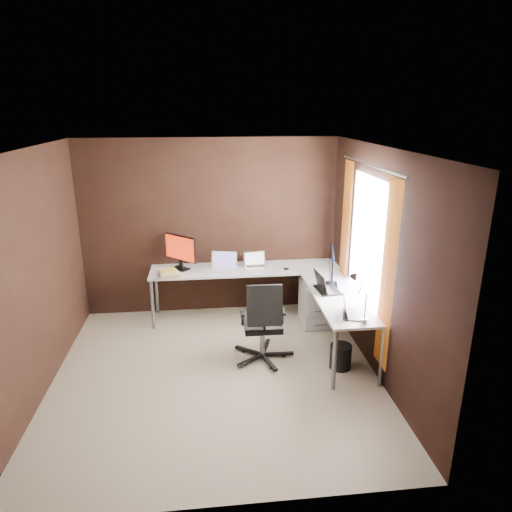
{
  "coord_description": "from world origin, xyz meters",
  "views": [
    {
      "loc": [
        -0.05,
        -4.51,
        2.88
      ],
      "look_at": [
        0.56,
        0.95,
        1.08
      ],
      "focal_mm": 32.0,
      "sensor_mm": 36.0,
      "label": 1
    }
  ],
  "objects_px": {
    "monitor_right": "(331,265)",
    "laptop_black_big": "(325,287)",
    "drawer_pedestal": "(317,303)",
    "laptop_black_small": "(350,311)",
    "desk_lamp": "(358,292)",
    "office_chair": "(263,337)",
    "laptop_silver": "(255,264)",
    "monitor_left": "(180,250)",
    "book_stack": "(168,273)",
    "wastebasket": "(341,356)",
    "laptop_white": "(223,266)"
  },
  "relations": [
    {
      "from": "laptop_white",
      "to": "wastebasket",
      "type": "bearing_deg",
      "value": -35.6
    },
    {
      "from": "drawer_pedestal",
      "to": "desk_lamp",
      "type": "xyz_separation_m",
      "value": [
        0.06,
        -1.44,
        0.76
      ]
    },
    {
      "from": "office_chair",
      "to": "laptop_black_small",
      "type": "bearing_deg",
      "value": -24.03
    },
    {
      "from": "laptop_black_small",
      "to": "laptop_black_big",
      "type": "bearing_deg",
      "value": 23.01
    },
    {
      "from": "desk_lamp",
      "to": "wastebasket",
      "type": "bearing_deg",
      "value": 123.52
    },
    {
      "from": "monitor_right",
      "to": "book_stack",
      "type": "distance_m",
      "value": 2.16
    },
    {
      "from": "laptop_black_big",
      "to": "wastebasket",
      "type": "height_order",
      "value": "laptop_black_big"
    },
    {
      "from": "laptop_white",
      "to": "laptop_black_big",
      "type": "distance_m",
      "value": 1.51
    },
    {
      "from": "drawer_pedestal",
      "to": "wastebasket",
      "type": "height_order",
      "value": "drawer_pedestal"
    },
    {
      "from": "wastebasket",
      "to": "monitor_left",
      "type": "bearing_deg",
      "value": 139.64
    },
    {
      "from": "laptop_black_big",
      "to": "drawer_pedestal",
      "type": "bearing_deg",
      "value": -11.62
    },
    {
      "from": "monitor_right",
      "to": "laptop_silver",
      "type": "relative_size",
      "value": 1.72
    },
    {
      "from": "monitor_left",
      "to": "laptop_white",
      "type": "relative_size",
      "value": 1.19
    },
    {
      "from": "laptop_black_small",
      "to": "wastebasket",
      "type": "height_order",
      "value": "laptop_black_small"
    },
    {
      "from": "monitor_right",
      "to": "laptop_black_big",
      "type": "distance_m",
      "value": 0.31
    },
    {
      "from": "book_stack",
      "to": "monitor_right",
      "type": "bearing_deg",
      "value": -15.15
    },
    {
      "from": "laptop_black_big",
      "to": "book_stack",
      "type": "xyz_separation_m",
      "value": [
        -1.95,
        0.74,
        -0.01
      ]
    },
    {
      "from": "laptop_silver",
      "to": "drawer_pedestal",
      "type": "bearing_deg",
      "value": -31.17
    },
    {
      "from": "laptop_white",
      "to": "laptop_black_small",
      "type": "height_order",
      "value": "laptop_white"
    },
    {
      "from": "monitor_right",
      "to": "laptop_black_small",
      "type": "distance_m",
      "value": 0.91
    },
    {
      "from": "drawer_pedestal",
      "to": "office_chair",
      "type": "height_order",
      "value": "office_chair"
    },
    {
      "from": "laptop_silver",
      "to": "office_chair",
      "type": "distance_m",
      "value": 1.34
    },
    {
      "from": "laptop_black_big",
      "to": "laptop_black_small",
      "type": "distance_m",
      "value": 0.71
    },
    {
      "from": "laptop_black_small",
      "to": "desk_lamp",
      "type": "xyz_separation_m",
      "value": [
        0.02,
        -0.14,
        0.28
      ]
    },
    {
      "from": "monitor_left",
      "to": "laptop_white",
      "type": "height_order",
      "value": "monitor_left"
    },
    {
      "from": "book_stack",
      "to": "desk_lamp",
      "type": "distance_m",
      "value": 2.62
    },
    {
      "from": "laptop_silver",
      "to": "laptop_black_small",
      "type": "xyz_separation_m",
      "value": [
        0.85,
        -1.67,
        -0.0
      ]
    },
    {
      "from": "laptop_silver",
      "to": "wastebasket",
      "type": "bearing_deg",
      "value": -68.24
    },
    {
      "from": "monitor_left",
      "to": "laptop_black_big",
      "type": "bearing_deg",
      "value": 12.55
    },
    {
      "from": "laptop_white",
      "to": "office_chair",
      "type": "bearing_deg",
      "value": -57.75
    },
    {
      "from": "monitor_right",
      "to": "desk_lamp",
      "type": "distance_m",
      "value": 1.03
    },
    {
      "from": "monitor_left",
      "to": "wastebasket",
      "type": "distance_m",
      "value": 2.58
    },
    {
      "from": "monitor_left",
      "to": "office_chair",
      "type": "height_order",
      "value": "monitor_left"
    },
    {
      "from": "office_chair",
      "to": "book_stack",
      "type": "bearing_deg",
      "value": 138.91
    },
    {
      "from": "desk_lamp",
      "to": "laptop_black_big",
      "type": "bearing_deg",
      "value": 120.74
    },
    {
      "from": "wastebasket",
      "to": "laptop_silver",
      "type": "bearing_deg",
      "value": 118.22
    },
    {
      "from": "desk_lamp",
      "to": "office_chair",
      "type": "distance_m",
      "value": 1.32
    },
    {
      "from": "office_chair",
      "to": "wastebasket",
      "type": "height_order",
      "value": "office_chair"
    },
    {
      "from": "monitor_left",
      "to": "desk_lamp",
      "type": "relative_size",
      "value": 0.92
    },
    {
      "from": "desk_lamp",
      "to": "wastebasket",
      "type": "relative_size",
      "value": 1.83
    },
    {
      "from": "desk_lamp",
      "to": "wastebasket",
      "type": "xyz_separation_m",
      "value": [
        -0.05,
        0.28,
        -0.92
      ]
    },
    {
      "from": "monitor_right",
      "to": "book_stack",
      "type": "height_order",
      "value": "monitor_right"
    },
    {
      "from": "monitor_right",
      "to": "laptop_black_big",
      "type": "relative_size",
      "value": 1.46
    },
    {
      "from": "laptop_white",
      "to": "book_stack",
      "type": "relative_size",
      "value": 1.37
    },
    {
      "from": "laptop_white",
      "to": "laptop_black_big",
      "type": "height_order",
      "value": "laptop_black_big"
    },
    {
      "from": "monitor_left",
      "to": "office_chair",
      "type": "xyz_separation_m",
      "value": [
        0.99,
        -1.3,
        -0.7
      ]
    },
    {
      "from": "monitor_left",
      "to": "laptop_white",
      "type": "xyz_separation_m",
      "value": [
        0.58,
        -0.1,
        -0.22
      ]
    },
    {
      "from": "laptop_white",
      "to": "laptop_black_big",
      "type": "bearing_deg",
      "value": -23.4
    },
    {
      "from": "laptop_black_big",
      "to": "office_chair",
      "type": "height_order",
      "value": "office_chair"
    },
    {
      "from": "laptop_white",
      "to": "book_stack",
      "type": "height_order",
      "value": "laptop_white"
    }
  ]
}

